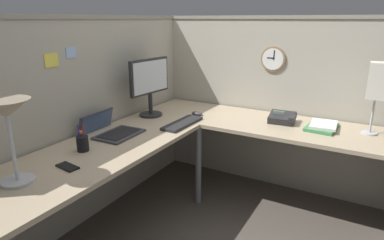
# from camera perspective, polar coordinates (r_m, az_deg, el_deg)

# --- Properties ---
(ground_plane) EXTENTS (6.80, 6.80, 0.00)m
(ground_plane) POSITION_cam_1_polar(r_m,az_deg,el_deg) (2.82, 2.46, -16.24)
(ground_plane) COLOR #4C443D
(cubicle_wall_back) EXTENTS (2.57, 0.12, 1.58)m
(cubicle_wall_back) POSITION_cam_1_polar(r_m,az_deg,el_deg) (2.71, -17.65, 0.00)
(cubicle_wall_back) COLOR #A8A393
(cubicle_wall_back) RESTS_ON ground
(cubicle_wall_right) EXTENTS (0.12, 2.37, 1.58)m
(cubicle_wall_right) POSITION_cam_1_polar(r_m,az_deg,el_deg) (3.18, 14.13, 2.76)
(cubicle_wall_right) COLOR #A8A393
(cubicle_wall_right) RESTS_ON ground
(desk) EXTENTS (2.35, 2.15, 0.73)m
(desk) POSITION_cam_1_polar(r_m,az_deg,el_deg) (2.39, 2.08, -5.53)
(desk) COLOR tan
(desk) RESTS_ON ground
(monitor) EXTENTS (0.46, 0.20, 0.50)m
(monitor) POSITION_cam_1_polar(r_m,az_deg,el_deg) (2.88, -7.30, 6.38)
(monitor) COLOR #232326
(monitor) RESTS_ON desk
(laptop) EXTENTS (0.35, 0.39, 0.22)m
(laptop) POSITION_cam_1_polar(r_m,az_deg,el_deg) (2.54, -14.15, -1.73)
(laptop) COLOR #38383D
(laptop) RESTS_ON desk
(keyboard) EXTENTS (0.43, 0.15, 0.02)m
(keyboard) POSITION_cam_1_polar(r_m,az_deg,el_deg) (2.67, -1.67, -0.58)
(keyboard) COLOR #232326
(keyboard) RESTS_ON desk
(computer_mouse) EXTENTS (0.06, 0.10, 0.03)m
(computer_mouse) POSITION_cam_1_polar(r_m,az_deg,el_deg) (2.93, 0.88, 1.15)
(computer_mouse) COLOR #38383D
(computer_mouse) RESTS_ON desk
(desk_lamp_dome) EXTENTS (0.24, 0.24, 0.44)m
(desk_lamp_dome) POSITION_cam_1_polar(r_m,az_deg,el_deg) (1.87, -29.35, 0.65)
(desk_lamp_dome) COLOR #B7BABF
(desk_lamp_dome) RESTS_ON desk
(pen_cup) EXTENTS (0.08, 0.08, 0.18)m
(pen_cup) POSITION_cam_1_polar(r_m,az_deg,el_deg) (2.25, -18.39, -3.83)
(pen_cup) COLOR black
(pen_cup) RESTS_ON desk
(cell_phone) EXTENTS (0.09, 0.15, 0.01)m
(cell_phone) POSITION_cam_1_polar(r_m,az_deg,el_deg) (2.05, -20.71, -7.57)
(cell_phone) COLOR black
(cell_phone) RESTS_ON desk
(office_phone) EXTENTS (0.20, 0.22, 0.11)m
(office_phone) POSITION_cam_1_polar(r_m,az_deg,el_deg) (2.81, 15.44, 0.28)
(office_phone) COLOR #232326
(office_phone) RESTS_ON desk
(book_stack) EXTENTS (0.30, 0.23, 0.04)m
(book_stack) POSITION_cam_1_polar(r_m,az_deg,el_deg) (2.76, 21.61, -1.01)
(book_stack) COLOR #3F7F4C
(book_stack) RESTS_ON desk
(desk_lamp_paper) EXTENTS (0.13, 0.13, 0.53)m
(desk_lamp_paper) POSITION_cam_1_polar(r_m,az_deg,el_deg) (2.71, 29.42, 5.60)
(desk_lamp_paper) COLOR #B7BABF
(desk_lamp_paper) RESTS_ON desk
(wall_clock) EXTENTS (0.04, 0.22, 0.22)m
(wall_clock) POSITION_cam_1_polar(r_m,az_deg,el_deg) (3.06, 13.86, 10.20)
(wall_clock) COLOR olive
(pinned_note_leftmost) EXTENTS (0.08, 0.00, 0.07)m
(pinned_note_leftmost) POSITION_cam_1_polar(r_m,az_deg,el_deg) (2.48, -20.21, 10.88)
(pinned_note_leftmost) COLOR #99B7E5
(pinned_note_middle) EXTENTS (0.10, 0.00, 0.09)m
(pinned_note_middle) POSITION_cam_1_polar(r_m,az_deg,el_deg) (2.38, -23.14, 9.49)
(pinned_note_middle) COLOR #EAD84C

